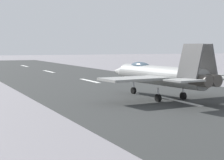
# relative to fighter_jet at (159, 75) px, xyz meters

# --- Properties ---
(ground_plane) EXTENTS (400.00, 400.00, 0.00)m
(ground_plane) POSITION_rel_fighter_jet_xyz_m (-2.62, -0.79, -2.47)
(ground_plane) COLOR gray
(runway_strip) EXTENTS (240.00, 26.00, 0.02)m
(runway_strip) POSITION_rel_fighter_jet_xyz_m (-2.63, -0.79, -2.46)
(runway_strip) COLOR #2E3030
(runway_strip) RESTS_ON ground
(fighter_jet) EXTENTS (17.49, 14.45, 5.67)m
(fighter_jet) POSITION_rel_fighter_jet_xyz_m (0.00, 0.00, 0.00)
(fighter_jet) COLOR gray
(fighter_jet) RESTS_ON ground
(crew_person) EXTENTS (0.65, 0.43, 1.68)m
(crew_person) POSITION_rel_fighter_jet_xyz_m (11.94, -10.51, -1.63)
(crew_person) COLOR #1E2338
(crew_person) RESTS_ON ground
(marker_cone_far) EXTENTS (0.44, 0.44, 0.55)m
(marker_cone_far) POSITION_rel_fighter_jet_xyz_m (21.44, -13.37, -2.20)
(marker_cone_far) COLOR orange
(marker_cone_far) RESTS_ON ground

